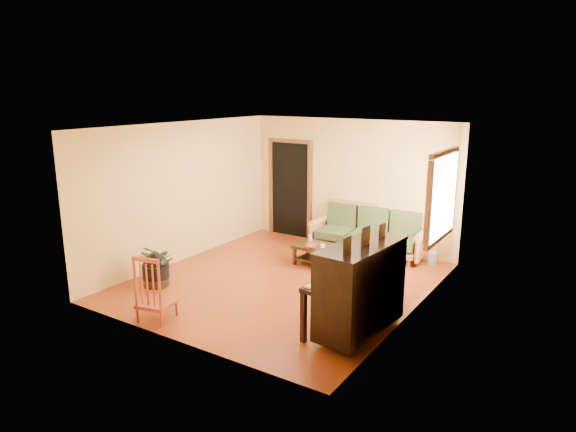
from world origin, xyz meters
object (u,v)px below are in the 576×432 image
Objects in this scene: ceramic_crock at (432,258)px; potted_plant at (159,264)px; piano at (360,290)px; coffee_table at (322,256)px; sofa at (368,231)px; footstool at (156,273)px; armchair at (381,281)px; red_chair at (156,287)px.

potted_plant reaches higher than ceramic_crock.
piano is 3.37m from ceramic_crock.
coffee_table is 4.73× the size of ceramic_crock.
sofa is 1.20m from coffee_table.
sofa is at bearing 69.56° from coffee_table.
footstool is (-2.24, -3.43, -0.26)m from sofa.
armchair is at bearing -65.56° from sofa.
red_chair is at bearing -42.38° from footstool.
piano is 2.84m from red_chair.
potted_plant reaches higher than footstool.
piano is 3.21× the size of footstool.
piano is 2.07× the size of potted_plant.
footstool is at bearing -171.24° from piano.
footstool is 0.46× the size of red_chair.
footstool is 0.64× the size of potted_plant.
coffee_table is at bearing 129.15° from armchair.
ceramic_crock is (1.66, 1.22, -0.08)m from coffee_table.
armchair reaches higher than footstool.
potted_plant is (-3.42, -1.21, -0.03)m from armchair.
potted_plant is (-3.58, -0.14, -0.28)m from piano.
ceramic_crock is (2.53, 4.45, -0.37)m from red_chair.
ceramic_crock is at bearing 44.72° from potted_plant.
ceramic_crock is (1.26, 0.14, -0.37)m from sofa.
piano reaches higher than ceramic_crock.
red_chair reaches higher than footstool.
sofa is 1.56× the size of piano.
footstool is (-3.58, -0.23, -0.42)m from piano.
ceramic_crock is at bearing 36.33° from coffee_table.
ceramic_crock is (3.50, 3.56, -0.10)m from footstool.
armchair is (1.58, -1.04, 0.19)m from coffee_table.
piano reaches higher than potted_plant.
red_chair is at bearing -119.61° from ceramic_crock.
coffee_table is at bearing 61.61° from red_chair.
sofa reaches higher than ceramic_crock.
ceramic_crock is at bearing 96.39° from piano.
piano reaches higher than coffee_table.
sofa is at bearing 117.73° from piano.
coffee_table reaches higher than ceramic_crock.
piano is at bearing 9.84° from red_chair.
footstool is 2.01× the size of ceramic_crock.
coffee_table is at bearing 134.57° from piano.
sofa is 3.23× the size of potted_plant.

